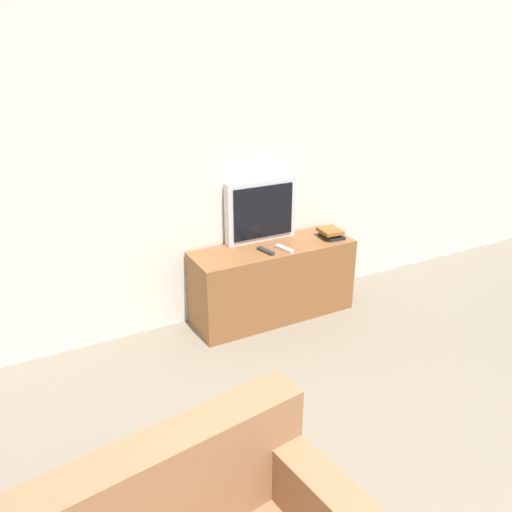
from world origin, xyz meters
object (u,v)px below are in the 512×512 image
(remote_on_stand, at_px, (266,251))
(remote_secondary, at_px, (284,249))
(tv_stand, at_px, (273,281))
(book_stack, at_px, (330,233))
(television, at_px, (261,211))

(remote_on_stand, height_order, remote_secondary, same)
(tv_stand, distance_m, book_stack, 0.61)
(remote_secondary, bearing_deg, television, 101.12)
(book_stack, height_order, remote_on_stand, book_stack)
(remote_on_stand, bearing_deg, remote_secondary, -11.60)
(television, bearing_deg, tv_stand, -83.33)
(book_stack, bearing_deg, television, 157.84)
(remote_on_stand, bearing_deg, television, 69.68)
(book_stack, distance_m, remote_on_stand, 0.62)
(book_stack, relative_size, remote_on_stand, 1.19)
(tv_stand, distance_m, television, 0.57)
(television, bearing_deg, remote_on_stand, -110.32)
(television, bearing_deg, remote_secondary, -78.88)
(book_stack, distance_m, remote_secondary, 0.47)
(tv_stand, bearing_deg, remote_secondary, -72.13)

